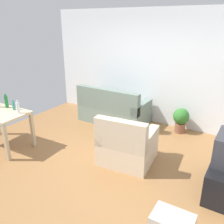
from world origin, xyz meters
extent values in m
cube|color=olive|center=(0.00, 0.00, -0.01)|extent=(5.20, 4.40, 0.02)
cube|color=silver|center=(0.00, 2.20, 1.35)|extent=(5.20, 0.10, 2.70)
cube|color=slate|center=(-0.55, 1.65, 0.20)|extent=(1.68, 0.84, 0.40)
cube|color=slate|center=(-0.55, 1.31, 0.66)|extent=(1.68, 0.16, 0.52)
cube|color=slate|center=(0.21, 1.65, 0.51)|extent=(0.16, 0.84, 0.22)
cube|color=slate|center=(-1.31, 1.65, 0.51)|extent=(0.16, 0.84, 0.22)
cube|color=tan|center=(-1.24, -0.95, 0.36)|extent=(0.06, 0.06, 0.72)
cube|color=tan|center=(-1.26, -0.33, 0.36)|extent=(0.06, 0.06, 0.72)
cylinder|color=brown|center=(1.07, 1.90, 0.11)|extent=(0.24, 0.24, 0.22)
sphere|color=#2D6B28|center=(1.07, 1.90, 0.39)|extent=(0.36, 0.36, 0.36)
cube|color=beige|center=(0.62, 0.21, 0.20)|extent=(0.99, 0.94, 0.40)
cube|color=#C0AD91|center=(0.65, -0.13, 0.66)|extent=(0.91, 0.26, 0.52)
cube|color=#C8B597|center=(0.98, 0.25, 0.51)|extent=(0.25, 0.85, 0.22)
cube|color=#C8B597|center=(0.25, 0.17, 0.51)|extent=(0.25, 0.85, 0.22)
cylinder|color=#1E722D|center=(-1.83, -0.43, 0.88)|extent=(0.07, 0.07, 0.25)
cylinder|color=#1E722D|center=(-1.83, -0.43, 1.03)|extent=(0.03, 0.03, 0.04)
cylinder|color=teal|center=(-1.59, -0.44, 0.85)|extent=(0.05, 0.05, 0.17)
cylinder|color=teal|center=(-1.59, -0.44, 0.95)|extent=(0.02, 0.02, 0.04)
cylinder|color=silver|center=(-1.37, -0.51, 0.87)|extent=(0.06, 0.06, 0.21)
cylinder|color=silver|center=(-1.37, -0.51, 0.99)|extent=(0.03, 0.03, 0.04)
camera|label=1|loc=(2.40, -3.20, 2.41)|focal=38.55mm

